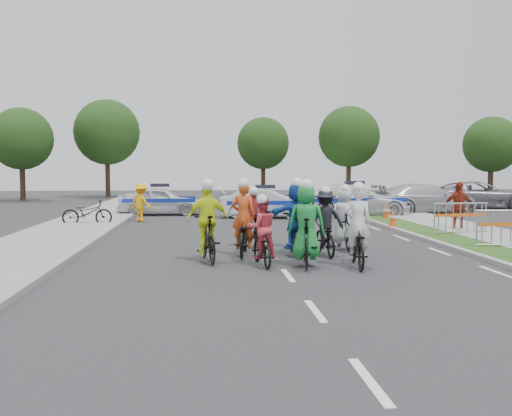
{
  "coord_description": "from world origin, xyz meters",
  "views": [
    {
      "loc": [
        -1.76,
        -11.83,
        2.3
      ],
      "look_at": [
        -0.25,
        4.74,
        1.1
      ],
      "focal_mm": 40.0,
      "sensor_mm": 36.0,
      "label": 1
    }
  ],
  "objects": [
    {
      "name": "rider_5",
      "position": [
        0.63,
        2.72,
        0.84
      ],
      "size": [
        1.64,
        1.95,
        2.03
      ],
      "rotation": [
        0.0,
        0.0,
        3.2
      ],
      "color": "black",
      "rests_on": "ground"
    },
    {
      "name": "rider_8",
      "position": [
        0.89,
        4.23,
        0.64
      ],
      "size": [
        0.75,
        1.71,
        1.71
      ],
      "rotation": [
        0.0,
        0.0,
        3.08
      ],
      "color": "black",
      "rests_on": "ground"
    },
    {
      "name": "tree_2",
      "position": [
        18.0,
        26.0,
        3.83
      ],
      "size": [
        3.85,
        3.85,
        5.77
      ],
      "color": "#382619",
      "rests_on": "ground"
    },
    {
      "name": "sidewalk_left",
      "position": [
        -6.5,
        5.0,
        0.07
      ],
      "size": [
        3.0,
        60.0,
        0.13
      ],
      "primitive_type": "cube",
      "color": "gray",
      "rests_on": "ground"
    },
    {
      "name": "rider_9",
      "position": [
        -0.35,
        4.35,
        0.67
      ],
      "size": [
        0.92,
        1.7,
        1.73
      ],
      "rotation": [
        0.0,
        0.0,
        3.3
      ],
      "color": "black",
      "rests_on": "ground"
    },
    {
      "name": "tree_4",
      "position": [
        3.0,
        34.0,
        4.19
      ],
      "size": [
        4.2,
        4.2,
        6.3
      ],
      "color": "#382619",
      "rests_on": "ground"
    },
    {
      "name": "sidewalk_right",
      "position": [
        7.6,
        5.0,
        0.07
      ],
      "size": [
        2.4,
        60.0,
        0.13
      ],
      "primitive_type": "cube",
      "color": "gray",
      "rests_on": "ground"
    },
    {
      "name": "rider_0",
      "position": [
        1.75,
        0.95,
        0.65
      ],
      "size": [
        0.91,
        2.0,
        1.97
      ],
      "rotation": [
        0.0,
        0.0,
        3.01
      ],
      "color": "black",
      "rests_on": "ground"
    },
    {
      "name": "civilian_suv",
      "position": [
        12.93,
        17.51,
        0.76
      ],
      "size": [
        5.7,
        3.06,
        1.52
      ],
      "primitive_type": "imported",
      "rotation": [
        0.0,
        0.0,
        1.47
      ],
      "color": "slate",
      "rests_on": "ground"
    },
    {
      "name": "rider_2",
      "position": [
        -0.43,
        1.27,
        0.63
      ],
      "size": [
        0.77,
        1.7,
        1.67
      ],
      "rotation": [
        0.0,
        0.0,
        3.27
      ],
      "color": "black",
      "rests_on": "ground"
    },
    {
      "name": "marshal_hiviz",
      "position": [
        -4.41,
        12.42,
        0.8
      ],
      "size": [
        1.19,
        1.09,
        1.61
      ],
      "primitive_type": "imported",
      "rotation": [
        0.0,
        0.0,
        2.51
      ],
      "color": "#FBAA0D",
      "rests_on": "ground"
    },
    {
      "name": "police_car_0",
      "position": [
        -3.86,
        15.77,
        0.68
      ],
      "size": [
        4.0,
        1.66,
        1.35
      ],
      "primitive_type": "imported",
      "rotation": [
        0.0,
        0.0,
        1.55
      ],
      "color": "silver",
      "rests_on": "ground"
    },
    {
      "name": "tree_0",
      "position": [
        -14.0,
        28.0,
        4.19
      ],
      "size": [
        4.2,
        4.2,
        6.3
      ],
      "color": "#382619",
      "rests_on": "ground"
    },
    {
      "name": "tree_1",
      "position": [
        9.0,
        30.0,
        4.54
      ],
      "size": [
        4.55,
        4.55,
        6.82
      ],
      "color": "#382619",
      "rests_on": "ground"
    },
    {
      "name": "rider_1",
      "position": [
        0.58,
        1.07,
        0.78
      ],
      "size": [
        0.92,
        1.99,
        2.03
      ],
      "rotation": [
        0.0,
        0.0,
        2.99
      ],
      "color": "black",
      "rests_on": "ground"
    },
    {
      "name": "police_car_2",
      "position": [
        5.19,
        14.09,
        0.75
      ],
      "size": [
        5.28,
        2.47,
        1.49
      ],
      "primitive_type": "imported",
      "rotation": [
        0.0,
        0.0,
        1.5
      ],
      "color": "silver",
      "rests_on": "ground"
    },
    {
      "name": "rider_6",
      "position": [
        -0.75,
        2.89,
        0.66
      ],
      "size": [
        0.94,
        2.05,
        2.01
      ],
      "rotation": [
        0.0,
        0.0,
        3.01
      ],
      "color": "black",
      "rests_on": "ground"
    },
    {
      "name": "rider_7",
      "position": [
        2.11,
        3.62,
        0.71
      ],
      "size": [
        0.77,
        1.75,
        1.82
      ],
      "rotation": [
        0.0,
        0.0,
        3.16
      ],
      "color": "black",
      "rests_on": "ground"
    },
    {
      "name": "curb_right",
      "position": [
        5.1,
        5.0,
        0.06
      ],
      "size": [
        0.2,
        60.0,
        0.12
      ],
      "primitive_type": "cube",
      "color": "gray",
      "rests_on": "ground"
    },
    {
      "name": "barrier_1",
      "position": [
        6.7,
        3.15,
        0.56
      ],
      "size": [
        2.03,
        0.62,
        1.12
      ],
      "primitive_type": null,
      "rotation": [
        0.0,
        0.0,
        -0.06
      ],
      "color": "#A5A8AD",
      "rests_on": "ground"
    },
    {
      "name": "grass_strip",
      "position": [
        5.8,
        5.0,
        0.06
      ],
      "size": [
        1.2,
        60.0,
        0.11
      ],
      "primitive_type": "cube",
      "color": "#1E3F14",
      "rests_on": "ground"
    },
    {
      "name": "cone_1",
      "position": [
        6.01,
        11.86,
        0.34
      ],
      "size": [
        0.4,
        0.4,
        0.7
      ],
      "color": "#F24C0C",
      "rests_on": "ground"
    },
    {
      "name": "barrier_2",
      "position": [
        6.7,
        6.28,
        0.56
      ],
      "size": [
        2.05,
        0.77,
        1.12
      ],
      "primitive_type": null,
      "rotation": [
        0.0,
        0.0,
        0.14
      ],
      "color": "#A5A8AD",
      "rests_on": "ground"
    },
    {
      "name": "parked_bike",
      "position": [
        -6.36,
        11.03,
        0.5
      ],
      "size": [
        1.96,
        0.82,
        1.01
      ],
      "primitive_type": "imported",
      "rotation": [
        0.0,
        0.0,
        1.65
      ],
      "color": "black",
      "rests_on": "ground"
    },
    {
      "name": "spectator_2",
      "position": [
        7.18,
        7.5,
        0.89
      ],
      "size": [
        1.07,
        0.5,
        1.78
      ],
      "primitive_type": "imported",
      "rotation": [
        0.0,
        0.0,
        -0.06
      ],
      "color": "maroon",
      "rests_on": "ground"
    },
    {
      "name": "civilian_sedan",
      "position": [
        9.15,
        15.38,
        0.74
      ],
      "size": [
        5.26,
        2.55,
        1.48
      ],
      "primitive_type": "imported",
      "rotation": [
        0.0,
        0.0,
        1.67
      ],
      "color": "#BABABF",
      "rests_on": "ground"
    },
    {
      "name": "rider_4",
      "position": [
        1.37,
        2.73,
        0.7
      ],
      "size": [
        1.03,
        1.8,
        1.81
      ],
      "rotation": [
        0.0,
        0.0,
        3.19
      ],
      "color": "black",
      "rests_on": "ground"
    },
    {
      "name": "rider_3",
      "position": [
        -1.67,
        1.95,
        0.77
      ],
      "size": [
        1.07,
        1.98,
        2.02
      ],
      "rotation": [
        0.0,
        0.0,
        3.3
      ],
      "color": "black",
      "rests_on": "ground"
    },
    {
      "name": "ground",
      "position": [
        0.0,
        0.0,
        0.0
      ],
      "size": [
        90.0,
        90.0,
        0.0
      ],
      "primitive_type": "plane",
      "color": "#28282B",
      "rests_on": "ground"
    },
    {
      "name": "cone_0",
      "position": [
        5.19,
        8.62,
        0.34
      ],
      "size": [
        0.4,
        0.4,
        0.7
      ],
      "color": "#F24C0C",
      "rests_on": "ground"
    },
    {
      "name": "tree_3",
      "position": [
        -9.0,
        32.0,
        4.89
      ],
      "size": [
        4.9,
        4.9,
        7.35
      ],
      "color": "#382619",
      "rests_on": "ground"
    },
    {
      "name": "police_car_1",
      "position": [
        1.0,
        13.8,
        0.67
      ],
      "size": [
        4.21,
        2.0,
        1.33
      ],
      "primitive_type": "imported",
      "rotation": [
        0.0,
        0.0,
        1.42
      ],
      "color": "silver",
      "rests_on": "ground"
    }
  ]
}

